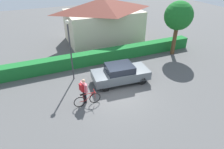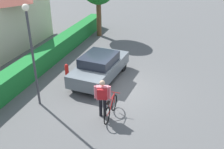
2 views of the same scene
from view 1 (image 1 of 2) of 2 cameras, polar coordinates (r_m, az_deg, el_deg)
name	(u,v)px [view 1 (image 1 of 2)]	position (r m, az deg, el deg)	size (l,w,h in m)	color
ground_plane	(118,93)	(13.06, 1.90, -5.57)	(60.00, 60.00, 0.00)	#515151
hedge_row	(95,57)	(16.69, -5.04, 5.11)	(19.27, 0.90, 1.05)	#1A6B2B
house_distant	(103,20)	(21.25, -2.57, 16.01)	(8.06, 5.17, 4.51)	beige
parked_car_near	(120,73)	(13.85, 2.51, 0.35)	(4.20, 2.10, 1.41)	slate
bicycle	(87,100)	(11.96, -7.33, -7.41)	(1.71, 0.50, 0.90)	black
person_rider	(84,89)	(11.81, -8.45, -4.22)	(0.44, 0.66, 1.69)	black
street_lamp	(70,43)	(13.59, -12.48, 9.08)	(0.28, 0.28, 4.47)	#38383D
tree_kerbside	(178,16)	(18.31, 19.18, 16.07)	(2.49, 2.49, 4.86)	brown
fire_hydrant	(106,68)	(15.23, -1.68, 2.06)	(0.20, 0.20, 0.81)	red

